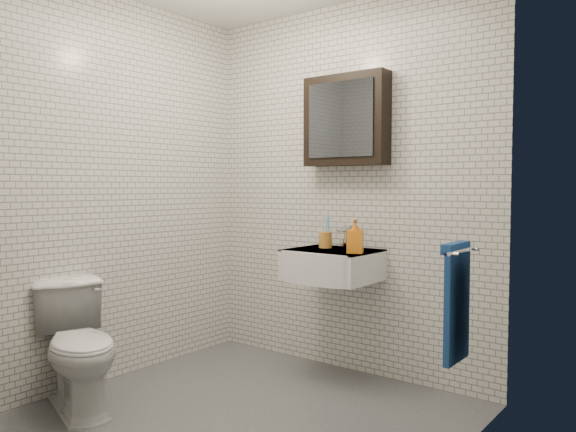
{
  "coord_description": "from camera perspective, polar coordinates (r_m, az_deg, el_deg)",
  "views": [
    {
      "loc": [
        2.04,
        -2.27,
        1.26
      ],
      "look_at": [
        -0.07,
        0.45,
        1.08
      ],
      "focal_mm": 35.0,
      "sensor_mm": 36.0,
      "label": 1
    }
  ],
  "objects": [
    {
      "name": "toothbrush_cup",
      "position": [
        3.76,
        3.81,
        -2.35
      ],
      "size": [
        0.11,
        0.11,
        0.24
      ],
      "rotation": [
        0.0,
        0.0,
        0.28
      ],
      "color": "#C48131",
      "rests_on": "washbasin"
    },
    {
      "name": "room_shell",
      "position": [
        3.06,
        -4.2,
        6.87
      ],
      "size": [
        2.22,
        2.02,
        2.51
      ],
      "color": "silver",
      "rests_on": "ground"
    },
    {
      "name": "washbasin",
      "position": [
        3.64,
        4.21,
        -4.95
      ],
      "size": [
        0.55,
        0.5,
        0.2
      ],
      "color": "white",
      "rests_on": "room_shell"
    },
    {
      "name": "faucet",
      "position": [
        3.79,
        5.87,
        -2.19
      ],
      "size": [
        0.06,
        0.2,
        0.15
      ],
      "color": "silver",
      "rests_on": "washbasin"
    },
    {
      "name": "toilet",
      "position": [
        3.45,
        -20.49,
        -12.31
      ],
      "size": [
        0.79,
        0.6,
        0.72
      ],
      "primitive_type": "imported",
      "rotation": [
        0.0,
        0.0,
        1.25
      ],
      "color": "white",
      "rests_on": "ground"
    },
    {
      "name": "ground",
      "position": [
        3.3,
        -4.09,
        -19.32
      ],
      "size": [
        2.2,
        2.0,
        0.01
      ],
      "primitive_type": "cube",
      "color": "#45484C",
      "rests_on": "ground"
    },
    {
      "name": "mirror_cabinet",
      "position": [
        3.8,
        5.9,
        9.65
      ],
      "size": [
        0.6,
        0.15,
        0.6
      ],
      "color": "black",
      "rests_on": "room_shell"
    },
    {
      "name": "towel_rail",
      "position": [
        2.86,
        16.78,
        -7.92
      ],
      "size": [
        0.09,
        0.3,
        0.58
      ],
      "color": "silver",
      "rests_on": "room_shell"
    },
    {
      "name": "soap_bottle",
      "position": [
        3.48,
        6.85,
        -2.04
      ],
      "size": [
        0.13,
        0.13,
        0.21
      ],
      "primitive_type": "imported",
      "rotation": [
        0.0,
        0.0,
        0.41
      ],
      "color": "#FF501A",
      "rests_on": "washbasin"
    }
  ]
}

